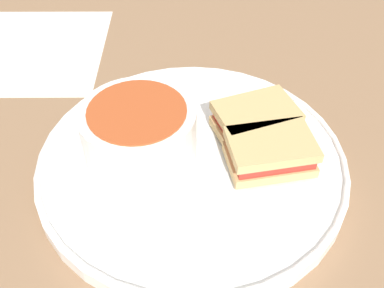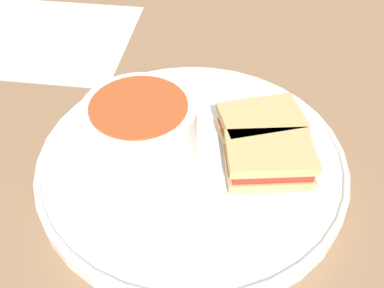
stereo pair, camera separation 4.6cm
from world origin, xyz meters
The scene contains 6 objects.
ground_plane centered at (0.00, 0.00, 0.00)m, with size 2.40×2.40×0.00m, color #8E6B4C.
plate centered at (0.00, 0.00, 0.01)m, with size 0.32×0.32×0.02m.
soup_bowl centered at (-0.02, 0.05, 0.05)m, with size 0.12×0.12×0.06m.
spoon centered at (0.03, 0.07, 0.03)m, with size 0.12×0.08×0.01m.
sandwich_half_near centered at (0.02, -0.08, 0.04)m, with size 0.10×0.10×0.03m.
sandwich_half_far centered at (0.06, -0.05, 0.04)m, with size 0.10×0.10×0.03m.
Camera 1 is at (-0.30, -0.13, 0.36)m, focal length 42.00 mm.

